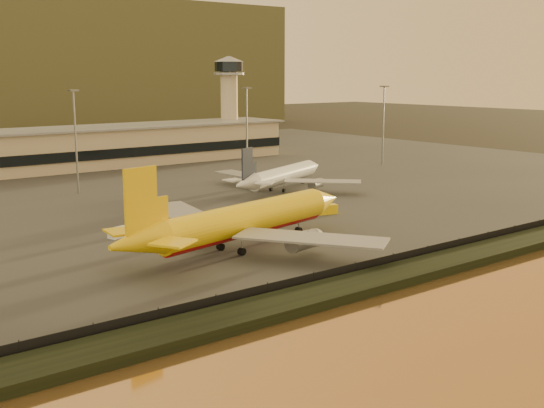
{
  "coord_description": "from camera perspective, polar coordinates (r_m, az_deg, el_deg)",
  "views": [
    {
      "loc": [
        -73.7,
        -80.84,
        29.32
      ],
      "look_at": [
        -1.92,
        12.0,
        6.86
      ],
      "focal_mm": 45.0,
      "sensor_mm": 36.0,
      "label": 1
    }
  ],
  "objects": [
    {
      "name": "white_narrowbody_jet",
      "position": [
        172.64,
        0.83,
        2.37
      ],
      "size": [
        41.21,
        38.94,
        12.45
      ],
      "rotation": [
        0.0,
        0.0,
        0.41
      ],
      "color": "white",
      "rests_on": "tarmac"
    },
    {
      "name": "perimeter_fence",
      "position": [
        104.02,
        9.34,
        -4.94
      ],
      "size": [
        300.0,
        0.05,
        2.2
      ],
      "primitive_type": "cube",
      "color": "black",
      "rests_on": "tarmac"
    },
    {
      "name": "apron_light_masts",
      "position": [
        179.83,
        -8.09,
        6.38
      ],
      "size": [
        152.2,
        12.2,
        25.4
      ],
      "color": "slate",
      "rests_on": "tarmac"
    },
    {
      "name": "dhl_cargo_jet",
      "position": [
        114.25,
        -2.47,
        -1.45
      ],
      "size": [
        53.91,
        51.95,
        16.19
      ],
      "rotation": [
        0.0,
        0.0,
        0.21
      ],
      "color": "yellow",
      "rests_on": "tarmac"
    },
    {
      "name": "control_tower",
      "position": [
        256.1,
        -3.6,
        9.1
      ],
      "size": [
        11.2,
        11.2,
        35.5
      ],
      "color": "tan",
      "rests_on": "tarmac"
    },
    {
      "name": "tarmac",
      "position": [
        192.89,
        -14.8,
        1.76
      ],
      "size": [
        320.0,
        220.0,
        0.2
      ],
      "primitive_type": "cube",
      "color": "#2D2D2D",
      "rests_on": "ground"
    },
    {
      "name": "embankment",
      "position": [
        101.62,
        10.98,
        -5.73
      ],
      "size": [
        320.0,
        7.0,
        1.4
      ],
      "primitive_type": "cube",
      "color": "black",
      "rests_on": "ground"
    },
    {
      "name": "terminal_building",
      "position": [
        215.95,
        -21.63,
        3.94
      ],
      "size": [
        202.0,
        25.0,
        12.6
      ],
      "color": "tan",
      "rests_on": "tarmac"
    },
    {
      "name": "ground",
      "position": [
        113.26,
        4.5,
        -4.21
      ],
      "size": [
        900.0,
        900.0,
        0.0
      ],
      "primitive_type": "plane",
      "color": "black",
      "rests_on": "ground"
    },
    {
      "name": "gse_vehicle_white",
      "position": [
        126.52,
        -12.7,
        -2.33
      ],
      "size": [
        4.33,
        2.97,
        1.79
      ],
      "primitive_type": "cube",
      "rotation": [
        0.0,
        0.0,
        0.33
      ],
      "color": "white",
      "rests_on": "tarmac"
    },
    {
      "name": "gse_vehicle_yellow",
      "position": [
        144.3,
        4.6,
        -0.44
      ],
      "size": [
        4.75,
        2.94,
        1.98
      ],
      "primitive_type": "cube",
      "rotation": [
        0.0,
        0.0,
        -0.23
      ],
      "color": "yellow",
      "rests_on": "tarmac"
    }
  ]
}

